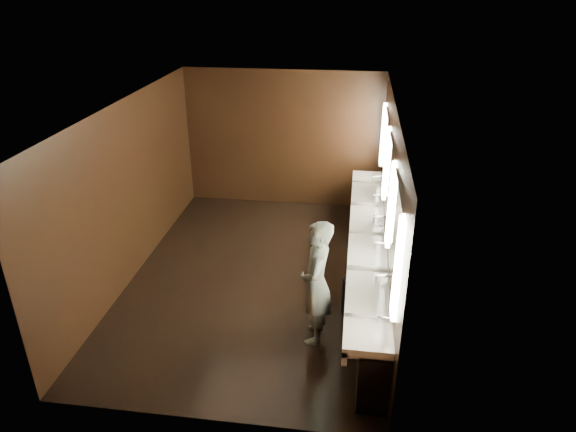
# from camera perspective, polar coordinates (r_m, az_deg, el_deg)

# --- Properties ---
(floor) EXTENTS (6.00, 6.00, 0.00)m
(floor) POSITION_cam_1_polar(r_m,az_deg,el_deg) (8.47, -3.43, -6.67)
(floor) COLOR black
(floor) RESTS_ON ground
(ceiling) EXTENTS (4.00, 6.00, 0.02)m
(ceiling) POSITION_cam_1_polar(r_m,az_deg,el_deg) (7.36, -4.00, 12.08)
(ceiling) COLOR #2D2D2B
(ceiling) RESTS_ON wall_back
(wall_back) EXTENTS (4.00, 0.02, 2.80)m
(wall_back) POSITION_cam_1_polar(r_m,az_deg,el_deg) (10.58, -0.54, 8.51)
(wall_back) COLOR black
(wall_back) RESTS_ON floor
(wall_front) EXTENTS (4.00, 0.02, 2.80)m
(wall_front) POSITION_cam_1_polar(r_m,az_deg,el_deg) (5.28, -10.06, -11.00)
(wall_front) COLOR black
(wall_front) RESTS_ON floor
(wall_left) EXTENTS (0.02, 6.00, 2.80)m
(wall_left) POSITION_cam_1_polar(r_m,az_deg,el_deg) (8.41, -17.19, 2.70)
(wall_left) COLOR black
(wall_left) RESTS_ON floor
(wall_right) EXTENTS (0.02, 6.00, 2.80)m
(wall_right) POSITION_cam_1_polar(r_m,az_deg,el_deg) (7.69, 11.09, 1.21)
(wall_right) COLOR black
(wall_right) RESTS_ON floor
(sink_counter) EXTENTS (0.55, 5.40, 1.01)m
(sink_counter) POSITION_cam_1_polar(r_m,az_deg,el_deg) (8.09, 9.09, -4.54)
(sink_counter) COLOR black
(sink_counter) RESTS_ON floor
(mirror_band) EXTENTS (0.06, 5.03, 1.15)m
(mirror_band) POSITION_cam_1_polar(r_m,az_deg,el_deg) (7.55, 11.17, 3.64)
(mirror_band) COLOR white
(mirror_band) RESTS_ON wall_right
(person) EXTENTS (0.42, 0.64, 1.74)m
(person) POSITION_cam_1_polar(r_m,az_deg,el_deg) (6.70, 3.16, -7.43)
(person) COLOR #82A3C2
(person) RESTS_ON floor
(trash_bin) EXTENTS (0.46, 0.46, 0.56)m
(trash_bin) POSITION_cam_1_polar(r_m,az_deg,el_deg) (7.57, 7.36, -8.65)
(trash_bin) COLOR black
(trash_bin) RESTS_ON floor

